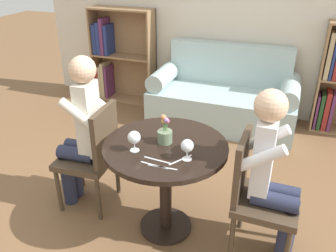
# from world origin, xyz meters

# --- Properties ---
(ground_plane) EXTENTS (16.00, 16.00, 0.00)m
(ground_plane) POSITION_xyz_m (0.00, 0.00, 0.00)
(ground_plane) COLOR brown
(back_wall) EXTENTS (5.20, 0.05, 2.70)m
(back_wall) POSITION_xyz_m (0.00, 2.42, 1.35)
(back_wall) COLOR silver
(back_wall) RESTS_ON ground_plane
(round_table) EXTENTS (0.87, 0.87, 0.75)m
(round_table) POSITION_xyz_m (0.00, 0.00, 0.58)
(round_table) COLOR black
(round_table) RESTS_ON ground_plane
(couch) EXTENTS (1.72, 0.80, 0.92)m
(couch) POSITION_xyz_m (0.00, 1.99, 0.31)
(couch) COLOR #A8C1C1
(couch) RESTS_ON ground_plane
(bookshelf_left) EXTENTS (0.87, 0.28, 1.26)m
(bookshelf_left) POSITION_xyz_m (-1.57, 2.26, 0.62)
(bookshelf_left) COLOR #93704C
(bookshelf_left) RESTS_ON ground_plane
(chair_left) EXTENTS (0.44, 0.44, 0.90)m
(chair_left) POSITION_xyz_m (-0.64, 0.08, 0.49)
(chair_left) COLOR #473828
(chair_left) RESTS_ON ground_plane
(chair_right) EXTENTS (0.43, 0.43, 0.90)m
(chair_right) POSITION_xyz_m (0.64, 0.02, 0.49)
(chair_right) COLOR #473828
(chair_right) RESTS_ON ground_plane
(person_left) EXTENTS (0.43, 0.36, 1.29)m
(person_left) POSITION_xyz_m (-0.73, 0.07, 0.68)
(person_left) COLOR #282D47
(person_left) RESTS_ON ground_plane
(person_right) EXTENTS (0.42, 0.34, 1.23)m
(person_right) POSITION_xyz_m (0.73, 0.02, 0.66)
(person_right) COLOR #282D47
(person_right) RESTS_ON ground_plane
(wine_glass_left) EXTENTS (0.09, 0.09, 0.14)m
(wine_glass_left) POSITION_xyz_m (-0.17, -0.15, 0.84)
(wine_glass_left) COLOR white
(wine_glass_left) RESTS_ON round_table
(wine_glass_right) EXTENTS (0.08, 0.08, 0.14)m
(wine_glass_right) POSITION_xyz_m (0.20, -0.13, 0.84)
(wine_glass_right) COLOR white
(wine_glass_right) RESTS_ON round_table
(flower_vase) EXTENTS (0.10, 0.10, 0.21)m
(flower_vase) POSITION_xyz_m (-0.02, 0.03, 0.82)
(flower_vase) COLOR gray
(flower_vase) RESTS_ON round_table
(knife_left_setting) EXTENTS (0.19, 0.03, 0.00)m
(knife_left_setting) POSITION_xyz_m (0.03, -0.27, 0.75)
(knife_left_setting) COLOR silver
(knife_left_setting) RESTS_ON round_table
(fork_left_setting) EXTENTS (0.11, 0.17, 0.00)m
(fork_left_setting) POSITION_xyz_m (0.16, -0.15, 0.75)
(fork_left_setting) COLOR silver
(fork_left_setting) RESTS_ON round_table
(knife_right_setting) EXTENTS (0.19, 0.03, 0.00)m
(knife_right_setting) POSITION_xyz_m (0.02, -0.21, 0.75)
(knife_right_setting) COLOR silver
(knife_right_setting) RESTS_ON round_table
(fork_right_setting) EXTENTS (0.19, 0.02, 0.00)m
(fork_right_setting) POSITION_xyz_m (0.08, -0.27, 0.75)
(fork_right_setting) COLOR silver
(fork_right_setting) RESTS_ON round_table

